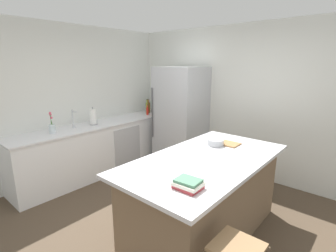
{
  "coord_description": "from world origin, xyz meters",
  "views": [
    {
      "loc": [
        1.71,
        -1.9,
        1.94
      ],
      "look_at": [
        -0.78,
        0.97,
        1.0
      ],
      "focal_mm": 26.77,
      "sensor_mm": 36.0,
      "label": 1
    }
  ],
  "objects_px": {
    "cutting_board": "(225,143)",
    "hot_sauce_bottle": "(147,111)",
    "paper_towel_roll": "(93,117)",
    "cookbook_stack": "(188,184)",
    "whiskey_bottle": "(148,107)",
    "gin_bottle": "(152,106)",
    "olive_oil_bottle": "(147,108)",
    "flower_vase": "(52,127)",
    "refrigerator": "(181,117)",
    "kitchen_island": "(205,195)",
    "sink_faucet": "(73,118)",
    "mixing_bowl": "(216,142)"
  },
  "relations": [
    {
      "from": "flower_vase",
      "to": "cutting_board",
      "type": "relative_size",
      "value": 0.92
    },
    {
      "from": "kitchen_island",
      "to": "gin_bottle",
      "type": "xyz_separation_m",
      "value": [
        -2.45,
        1.66,
        0.58
      ]
    },
    {
      "from": "gin_bottle",
      "to": "cookbook_stack",
      "type": "height_order",
      "value": "gin_bottle"
    },
    {
      "from": "flower_vase",
      "to": "olive_oil_bottle",
      "type": "height_order",
      "value": "flower_vase"
    },
    {
      "from": "sink_faucet",
      "to": "hot_sauce_bottle",
      "type": "distance_m",
      "value": 1.58
    },
    {
      "from": "paper_towel_roll",
      "to": "hot_sauce_bottle",
      "type": "distance_m",
      "value": 1.24
    },
    {
      "from": "hot_sauce_bottle",
      "to": "mixing_bowl",
      "type": "xyz_separation_m",
      "value": [
        2.15,
        -0.9,
        -0.02
      ]
    },
    {
      "from": "gin_bottle",
      "to": "kitchen_island",
      "type": "bearing_deg",
      "value": -34.09
    },
    {
      "from": "kitchen_island",
      "to": "sink_faucet",
      "type": "xyz_separation_m",
      "value": [
        -2.45,
        -0.21,
        0.6
      ]
    },
    {
      "from": "kitchen_island",
      "to": "mixing_bowl",
      "type": "distance_m",
      "value": 0.69
    },
    {
      "from": "cookbook_stack",
      "to": "mixing_bowl",
      "type": "height_order",
      "value": "cookbook_stack"
    },
    {
      "from": "whiskey_bottle",
      "to": "cookbook_stack",
      "type": "relative_size",
      "value": 1.21
    },
    {
      "from": "hot_sauce_bottle",
      "to": "cookbook_stack",
      "type": "relative_size",
      "value": 0.91
    },
    {
      "from": "gin_bottle",
      "to": "paper_towel_roll",
      "type": "bearing_deg",
      "value": -88.04
    },
    {
      "from": "cookbook_stack",
      "to": "cutting_board",
      "type": "xyz_separation_m",
      "value": [
        -0.36,
        1.3,
        -0.03
      ]
    },
    {
      "from": "kitchen_island",
      "to": "refrigerator",
      "type": "distance_m",
      "value": 2.17
    },
    {
      "from": "olive_oil_bottle",
      "to": "cookbook_stack",
      "type": "relative_size",
      "value": 1.26
    },
    {
      "from": "kitchen_island",
      "to": "cutting_board",
      "type": "relative_size",
      "value": 5.81
    },
    {
      "from": "olive_oil_bottle",
      "to": "cookbook_stack",
      "type": "bearing_deg",
      "value": -38.82
    },
    {
      "from": "flower_vase",
      "to": "olive_oil_bottle",
      "type": "distance_m",
      "value": 2.06
    },
    {
      "from": "flower_vase",
      "to": "mixing_bowl",
      "type": "distance_m",
      "value": 2.48
    },
    {
      "from": "refrigerator",
      "to": "cutting_board",
      "type": "xyz_separation_m",
      "value": [
        1.42,
        -0.87,
        -0.01
      ]
    },
    {
      "from": "sink_faucet",
      "to": "cutting_board",
      "type": "xyz_separation_m",
      "value": [
        2.36,
        0.82,
        -0.13
      ]
    },
    {
      "from": "paper_towel_roll",
      "to": "cookbook_stack",
      "type": "relative_size",
      "value": 1.29
    },
    {
      "from": "whiskey_bottle",
      "to": "hot_sauce_bottle",
      "type": "bearing_deg",
      "value": -48.54
    },
    {
      "from": "gin_bottle",
      "to": "hot_sauce_bottle",
      "type": "distance_m",
      "value": 0.33
    },
    {
      "from": "kitchen_island",
      "to": "gin_bottle",
      "type": "bearing_deg",
      "value": 145.91
    },
    {
      "from": "kitchen_island",
      "to": "sink_faucet",
      "type": "bearing_deg",
      "value": -175.0
    },
    {
      "from": "sink_faucet",
      "to": "cookbook_stack",
      "type": "distance_m",
      "value": 2.75
    },
    {
      "from": "sink_faucet",
      "to": "mixing_bowl",
      "type": "xyz_separation_m",
      "value": [
        2.3,
        0.67,
        -0.1
      ]
    },
    {
      "from": "sink_faucet",
      "to": "olive_oil_bottle",
      "type": "bearing_deg",
      "value": 88.93
    },
    {
      "from": "paper_towel_roll",
      "to": "whiskey_bottle",
      "type": "distance_m",
      "value": 1.43
    },
    {
      "from": "flower_vase",
      "to": "gin_bottle",
      "type": "distance_m",
      "value": 2.26
    },
    {
      "from": "kitchen_island",
      "to": "gin_bottle",
      "type": "relative_size",
      "value": 5.85
    },
    {
      "from": "sink_faucet",
      "to": "cutting_board",
      "type": "height_order",
      "value": "sink_faucet"
    },
    {
      "from": "paper_towel_roll",
      "to": "refrigerator",
      "type": "bearing_deg",
      "value": 56.8
    },
    {
      "from": "paper_towel_roll",
      "to": "olive_oil_bottle",
      "type": "relative_size",
      "value": 1.03
    },
    {
      "from": "refrigerator",
      "to": "whiskey_bottle",
      "type": "distance_m",
      "value": 0.97
    },
    {
      "from": "flower_vase",
      "to": "whiskey_bottle",
      "type": "relative_size",
      "value": 1.13
    },
    {
      "from": "refrigerator",
      "to": "gin_bottle",
      "type": "height_order",
      "value": "refrigerator"
    },
    {
      "from": "hot_sauce_bottle",
      "to": "whiskey_bottle",
      "type": "bearing_deg",
      "value": 131.46
    },
    {
      "from": "cookbook_stack",
      "to": "mixing_bowl",
      "type": "relative_size",
      "value": 1.16
    },
    {
      "from": "paper_towel_roll",
      "to": "olive_oil_bottle",
      "type": "height_order",
      "value": "paper_towel_roll"
    },
    {
      "from": "olive_oil_bottle",
      "to": "cutting_board",
      "type": "bearing_deg",
      "value": -20.26
    },
    {
      "from": "refrigerator",
      "to": "gin_bottle",
      "type": "xyz_separation_m",
      "value": [
        -0.94,
        0.18,
        0.1
      ]
    },
    {
      "from": "refrigerator",
      "to": "cookbook_stack",
      "type": "distance_m",
      "value": 2.81
    },
    {
      "from": "sink_faucet",
      "to": "hot_sauce_bottle",
      "type": "height_order",
      "value": "sink_faucet"
    },
    {
      "from": "gin_bottle",
      "to": "olive_oil_bottle",
      "type": "xyz_separation_m",
      "value": [
        0.03,
        -0.2,
        -0.02
      ]
    },
    {
      "from": "cutting_board",
      "to": "hot_sauce_bottle",
      "type": "bearing_deg",
      "value": 161.1
    },
    {
      "from": "flower_vase",
      "to": "cookbook_stack",
      "type": "bearing_deg",
      "value": -2.03
    }
  ]
}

